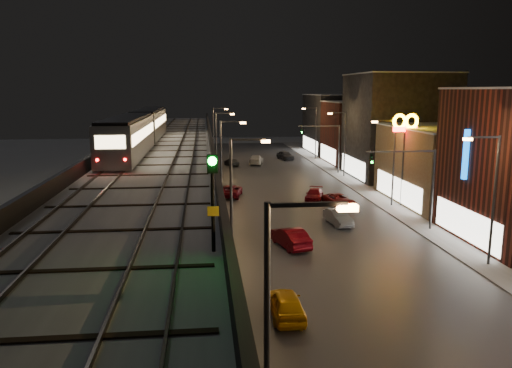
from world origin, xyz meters
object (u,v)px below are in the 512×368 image
car_onc_silver (338,218)px  car_mid_dark (256,160)px  car_taxi (286,305)px  car_onc_dark (339,201)px  subway_train (141,129)px  car_near_white (290,238)px  car_far_white (232,162)px  car_onc_white (314,195)px  car_mid_silver (231,191)px  car_onc_red (285,156)px  rail_signal (213,184)px

car_onc_silver → car_mid_dark: bearing=87.8°
car_taxi → car_onc_dark: 26.66m
subway_train → car_near_white: subway_train is taller
car_far_white → car_onc_white: car_far_white is taller
subway_train → car_far_white: size_ratio=8.71×
car_near_white → car_mid_dark: size_ratio=0.90×
car_onc_silver → car_onc_dark: 7.32m
car_mid_silver → car_onc_silver: size_ratio=1.17×
subway_train → car_far_white: bearing=70.0°
car_mid_silver → car_far_white: bearing=-82.0°
car_mid_dark → car_onc_red: (5.58, 4.64, 0.02)m
car_taxi → car_onc_red: (9.83, 60.18, 0.05)m
car_onc_dark → car_onc_red: (0.15, 35.34, 0.14)m
car_taxi → car_onc_silver: (7.67, 17.81, -0.04)m
car_mid_dark → car_onc_white: 27.79m
car_mid_dark → car_far_white: bearing=27.8°
rail_signal → car_far_white: bearing=86.2°
subway_train → car_mid_dark: (14.57, 30.10, -7.46)m
car_far_white → car_onc_dark: 31.00m
subway_train → car_onc_white: bearing=8.0°
car_near_white → car_taxi: bearing=64.0°
car_mid_silver → car_onc_red: 31.34m
car_mid_dark → car_onc_red: bearing=-128.6°
car_taxi → car_onc_white: (7.76, 27.97, -0.10)m
car_near_white → car_mid_silver: (-3.49, 18.99, -0.10)m
car_onc_red → subway_train: bearing=-134.3°
car_onc_silver → car_onc_white: size_ratio=0.97×
car_mid_silver → car_far_white: (1.43, 23.52, -0.02)m
car_onc_dark → car_taxi: bearing=-125.7°
car_mid_dark → car_onc_silver: 37.88m
car_near_white → car_mid_dark: 43.73m
rail_signal → car_onc_white: size_ratio=0.77×
car_onc_silver → car_onc_white: car_onc_silver is taller
car_far_white → car_onc_red: size_ratio=0.83×
subway_train → car_onc_dark: subway_train is taller
car_mid_dark → car_mid_silver: bearing=89.1°
car_onc_red → car_onc_dark: bearing=-104.4°
car_mid_silver → car_onc_white: car_mid_silver is taller
car_far_white → car_near_white: bearing=76.0°
car_mid_dark → car_onc_white: (3.51, -27.57, -0.13)m
car_taxi → car_onc_white: size_ratio=0.99×
car_onc_silver → car_taxi: bearing=-120.7°
subway_train → car_onc_silver: size_ratio=8.01×
rail_signal → car_onc_white: bearing=72.2°
car_near_white → car_mid_silver: bearing=-94.8°
car_onc_silver → car_onc_red: 42.43m
rail_signal → car_taxi: (3.92, 8.53, -8.23)m
car_mid_dark → car_far_white: (-4.04, -1.17, -0.11)m
car_near_white → car_onc_silver: (5.40, 5.95, -0.09)m
subway_train → car_taxi: size_ratio=7.79×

